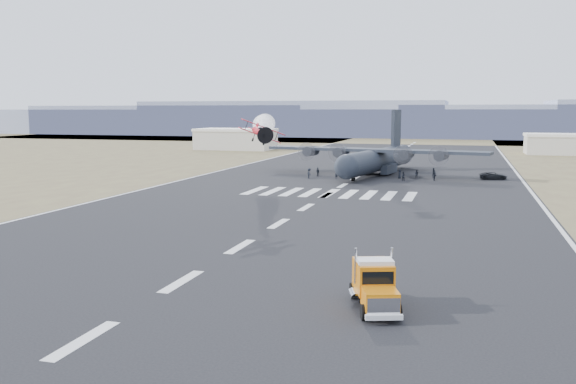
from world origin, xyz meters
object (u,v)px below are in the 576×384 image
at_px(crew_e, 400,174).
at_px(crew_b, 403,176).
at_px(crew_g, 336,175).
at_px(crew_a, 434,173).
at_px(transport_aircraft, 377,158).
at_px(crew_f, 434,176).
at_px(semi_truck, 374,284).
at_px(crew_c, 309,173).
at_px(hangar_left, 236,139).
at_px(crew_h, 416,174).
at_px(hangar_right, 563,144).
at_px(crew_d, 318,172).
at_px(aerobatic_biplane, 260,132).
at_px(support_vehicle, 493,176).

bearing_deg(crew_e, crew_b, 10.77).
distance_m(crew_b, crew_g, 12.04).
height_order(crew_a, crew_b, crew_a).
bearing_deg(transport_aircraft, crew_e, -40.39).
bearing_deg(crew_e, crew_f, 72.04).
xyz_separation_m(crew_a, crew_b, (-5.00, -6.55, -0.11)).
distance_m(semi_truck, crew_c, 74.59).
height_order(crew_b, crew_g, crew_b).
bearing_deg(hangar_left, semi_truck, -65.69).
bearing_deg(crew_f, crew_h, 62.27).
bearing_deg(hangar_right, hangar_left, -177.08).
bearing_deg(hangar_right, crew_d, -124.90).
relative_size(aerobatic_biplane, crew_c, 2.79).
distance_m(crew_g, crew_h, 14.94).
bearing_deg(hangar_right, crew_f, -112.06).
relative_size(crew_e, crew_f, 1.08).
distance_m(crew_e, crew_h, 3.25).
distance_m(support_vehicle, crew_f, 11.41).
bearing_deg(crew_h, crew_e, 36.75).
xyz_separation_m(crew_c, crew_f, (22.42, 2.73, -0.13)).
bearing_deg(crew_g, crew_d, 161.04).
height_order(hangar_right, crew_b, hangar_right).
bearing_deg(support_vehicle, crew_d, 92.05).
bearing_deg(crew_g, crew_b, 22.23).
bearing_deg(crew_a, support_vehicle, -43.14).
relative_size(semi_truck, crew_d, 4.29).
height_order(transport_aircraft, crew_b, transport_aircraft).
bearing_deg(hangar_left, crew_e, -50.03).
bearing_deg(transport_aircraft, crew_f, -23.86).
distance_m(aerobatic_biplane, transport_aircraft, 52.02).
xyz_separation_m(crew_a, crew_d, (-21.46, -3.02, -0.10)).
height_order(hangar_right, crew_e, hangar_right).
relative_size(aerobatic_biplane, crew_a, 2.76).
relative_size(crew_d, crew_g, 1.05).
height_order(crew_b, crew_c, crew_c).
bearing_deg(crew_c, crew_b, -128.36).
relative_size(transport_aircraft, support_vehicle, 9.11).
distance_m(hangar_left, support_vehicle, 102.46).
height_order(crew_f, crew_g, crew_g).
xyz_separation_m(semi_truck, crew_b, (-5.43, 71.81, -0.74)).
height_order(hangar_left, crew_d, hangar_left).
relative_size(crew_b, crew_g, 1.03).
height_order(crew_a, crew_h, crew_a).
distance_m(semi_truck, crew_b, 72.02).
height_order(hangar_right, transport_aircraft, transport_aircraft).
bearing_deg(crew_g, hangar_left, 144.24).
bearing_deg(crew_e, crew_a, 112.28).
bearing_deg(semi_truck, crew_e, 76.10).
bearing_deg(crew_c, hangar_right, -74.44).
bearing_deg(crew_f, transport_aircraft, 69.08).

